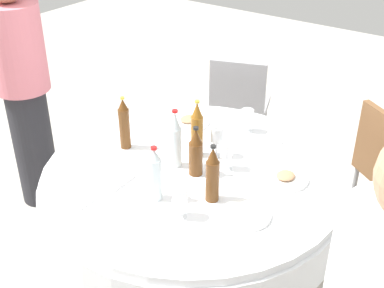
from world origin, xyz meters
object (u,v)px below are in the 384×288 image
at_px(wine_glass_east, 227,151).
at_px(chair_east, 239,102).
at_px(dining_table, 192,194).
at_px(bottle_clear_near, 175,140).
at_px(plate_left, 189,121).
at_px(plate_south, 246,215).
at_px(wine_glass_outer, 217,135).
at_px(bottle_clear_outer, 155,175).
at_px(bottle_brown_front, 196,153).
at_px(bottle_amber_far, 197,130).
at_px(wine_glass_far, 180,198).
at_px(person_front, 24,89).
at_px(plate_rear, 285,178).
at_px(bottle_brown_inner, 212,175).
at_px(wine_glass_mid, 247,116).
at_px(bottle_brown_mid, 124,124).

distance_m(wine_glass_east, chair_east, 1.30).
xyz_separation_m(dining_table, bottle_clear_near, (-0.01, 0.10, 0.29)).
height_order(plate_left, plate_south, plate_left).
bearing_deg(plate_south, wine_glass_outer, 47.51).
bearing_deg(bottle_clear_outer, bottle_brown_front, -6.79).
relative_size(bottle_amber_far, wine_glass_far, 2.14).
xyz_separation_m(bottle_brown_front, chair_east, (1.24, 0.48, -0.34)).
xyz_separation_m(wine_glass_far, person_front, (0.36, 1.49, -0.01)).
relative_size(plate_south, person_front, 0.14).
bearing_deg(bottle_amber_far, bottle_brown_front, -146.73).
bearing_deg(bottle_amber_far, person_front, 94.84).
bearing_deg(dining_table, chair_east, 20.17).
bearing_deg(plate_rear, bottle_clear_outer, 138.79).
bearing_deg(bottle_clear_outer, bottle_amber_far, 8.61).
bearing_deg(dining_table, wine_glass_east, -47.92).
distance_m(bottle_clear_outer, plate_left, 0.77).
distance_m(wine_glass_east, plate_left, 0.53).
bearing_deg(bottle_brown_front, dining_table, 70.56).
xyz_separation_m(bottle_brown_inner, wine_glass_mid, (0.66, 0.20, -0.04)).
distance_m(bottle_brown_mid, plate_south, 0.85).
distance_m(dining_table, bottle_brown_mid, 0.51).
relative_size(dining_table, bottle_brown_mid, 5.15).
bearing_deg(bottle_brown_inner, bottle_brown_front, 54.38).
height_order(plate_left, person_front, person_front).
bearing_deg(plate_left, dining_table, -142.43).
bearing_deg(bottle_amber_far, wine_glass_far, -153.12).
height_order(bottle_clear_near, wine_glass_far, bottle_clear_near).
bearing_deg(wine_glass_mid, plate_south, -149.87).
height_order(bottle_brown_inner, plate_left, bottle_brown_inner).
distance_m(bottle_clear_near, wine_glass_far, 0.42).
distance_m(bottle_brown_inner, plate_south, 0.23).
xyz_separation_m(wine_glass_far, plate_left, (0.73, 0.48, -0.09)).
bearing_deg(bottle_brown_front, plate_left, 39.43).
relative_size(plate_south, plate_rear, 0.99).
height_order(person_front, chair_east, person_front).
xyz_separation_m(bottle_amber_far, bottle_brown_mid, (-0.16, 0.36, -0.01)).
xyz_separation_m(wine_glass_east, chair_east, (1.11, 0.58, -0.32)).
height_order(bottle_brown_mid, plate_left, bottle_brown_mid).
bearing_deg(bottle_brown_mid, bottle_amber_far, -66.55).
bearing_deg(plate_rear, plate_south, 178.02).
relative_size(plate_rear, person_front, 0.14).
distance_m(bottle_clear_near, plate_south, 0.54).
relative_size(plate_left, plate_rear, 1.09).
bearing_deg(plate_left, bottle_amber_far, -137.59).
xyz_separation_m(dining_table, wine_glass_east, (0.12, -0.13, 0.25)).
bearing_deg(wine_glass_far, person_front, 76.46).
bearing_deg(bottle_brown_inner, bottle_clear_near, 66.34).
bearing_deg(chair_east, dining_table, -90.00).
distance_m(bottle_amber_far, person_front, 1.26).
bearing_deg(bottle_brown_mid, bottle_brown_inner, -100.95).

